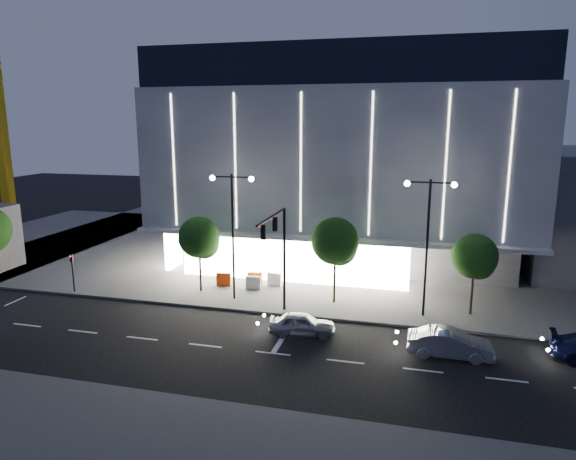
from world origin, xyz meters
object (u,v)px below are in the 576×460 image
(barrier_a, at_px, (224,279))
(barrier_b, at_px, (274,279))
(street_lamp_west, at_px, (233,218))
(barrier_d, at_px, (253,283))
(car_second, at_px, (450,344))
(traffic_mast, at_px, (278,243))
(tree_right, at_px, (475,259))
(barrier_c, at_px, (255,279))
(car_lead, at_px, (302,324))
(ped_signal_far, at_px, (73,269))
(street_lamp_east, at_px, (428,228))
(tree_mid, at_px, (336,244))
(tree_left, at_px, (200,240))

(barrier_a, height_order, barrier_b, same)
(street_lamp_west, bearing_deg, barrier_d, 73.11)
(car_second, bearing_deg, traffic_mast, 75.17)
(tree_right, height_order, barrier_c, tree_right)
(traffic_mast, bearing_deg, car_lead, -44.70)
(ped_signal_far, distance_m, car_lead, 18.31)
(street_lamp_east, height_order, tree_mid, street_lamp_east)
(car_lead, bearing_deg, ped_signal_far, 72.39)
(ped_signal_far, relative_size, tree_right, 0.54)
(ped_signal_far, bearing_deg, street_lamp_east, 3.44)
(barrier_d, bearing_deg, tree_right, -10.55)
(car_lead, bearing_deg, street_lamp_east, -64.17)
(street_lamp_east, height_order, ped_signal_far, street_lamp_east)
(barrier_b, relative_size, barrier_c, 1.00)
(barrier_b, bearing_deg, barrier_c, -163.83)
(street_lamp_west, height_order, barrier_a, street_lamp_west)
(car_second, bearing_deg, tree_right, -13.75)
(car_lead, relative_size, barrier_a, 3.57)
(traffic_mast, height_order, ped_signal_far, traffic_mast)
(barrier_a, relative_size, barrier_b, 1.00)
(ped_signal_far, bearing_deg, barrier_a, 21.34)
(street_lamp_east, relative_size, barrier_a, 8.18)
(street_lamp_east, height_order, car_lead, street_lamp_east)
(traffic_mast, relative_size, tree_mid, 1.15)
(tree_mid, bearing_deg, tree_left, -180.00)
(barrier_c, xyz_separation_m, barrier_d, (0.20, -1.01, 0.00))
(street_lamp_east, bearing_deg, car_lead, -146.45)
(tree_right, bearing_deg, traffic_mast, -162.98)
(tree_right, bearing_deg, barrier_b, 170.16)
(car_second, bearing_deg, tree_left, 69.84)
(street_lamp_west, bearing_deg, traffic_mast, -33.65)
(ped_signal_far, distance_m, car_second, 26.71)
(ped_signal_far, height_order, car_second, ped_signal_far)
(tree_mid, relative_size, car_lead, 1.56)
(tree_right, bearing_deg, tree_left, 180.00)
(tree_mid, bearing_deg, barrier_a, 170.52)
(street_lamp_east, height_order, barrier_c, street_lamp_east)
(street_lamp_west, bearing_deg, car_lead, -37.73)
(ped_signal_far, xyz_separation_m, barrier_b, (13.98, 4.96, -1.24))
(street_lamp_west, bearing_deg, street_lamp_east, 0.00)
(tree_mid, xyz_separation_m, barrier_c, (-6.54, 2.22, -3.68))
(barrier_a, bearing_deg, car_second, -33.88)
(street_lamp_west, distance_m, tree_mid, 7.28)
(tree_left, relative_size, barrier_c, 5.20)
(street_lamp_west, relative_size, car_second, 2.00)
(tree_right, relative_size, barrier_c, 5.01)
(traffic_mast, height_order, street_lamp_west, street_lamp_west)
(tree_right, bearing_deg, car_second, -104.14)
(car_lead, xyz_separation_m, barrier_d, (-5.32, 6.87, -0.02))
(tree_mid, distance_m, barrier_b, 6.71)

